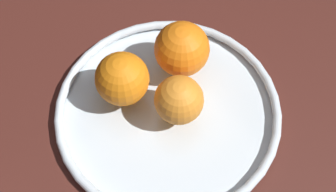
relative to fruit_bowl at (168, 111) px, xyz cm
name	(u,v)px	position (x,y,z in cm)	size (l,w,h in cm)	color
ground_plane	(168,121)	(0.00, 0.00, -2.92)	(154.64, 154.64, 4.00)	#471E18
fruit_bowl	(168,111)	(0.00, 0.00, 0.00)	(30.54, 30.54, 1.80)	silver
orange_front_right	(182,49)	(3.95, -5.94, 4.66)	(7.55, 7.55, 7.55)	orange
orange_front_left	(122,79)	(5.60, 2.99, 4.46)	(7.15, 7.15, 7.15)	orange
orange_back_left	(179,100)	(-1.45, -0.58, 4.09)	(6.41, 6.41, 6.41)	orange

